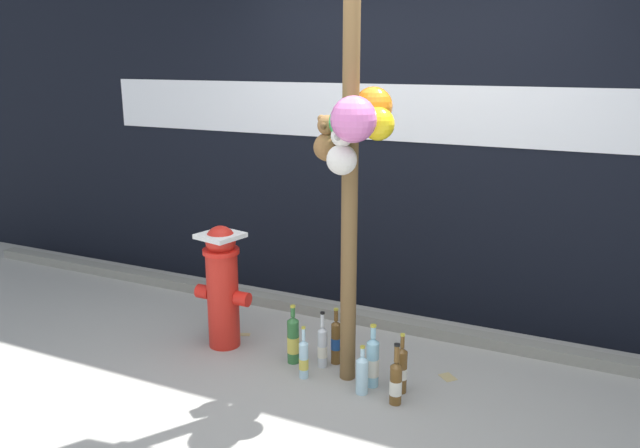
{
  "coord_description": "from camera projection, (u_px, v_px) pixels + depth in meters",
  "views": [
    {
      "loc": [
        1.35,
        -2.89,
        1.93
      ],
      "look_at": [
        -0.19,
        0.36,
        0.96
      ],
      "focal_mm": 35.17,
      "sensor_mm": 36.0,
      "label": 1
    }
  ],
  "objects": [
    {
      "name": "ground_plane",
      "position": [
        323.0,
        405.0,
        3.58
      ],
      "size": [
        14.0,
        14.0,
        0.0
      ],
      "primitive_type": "plane",
      "color": "#9E9B93"
    },
    {
      "name": "bottle_6",
      "position": [
        293.0,
        340.0,
        4.04
      ],
      "size": [
        0.08,
        0.08,
        0.4
      ],
      "color": "#337038",
      "rests_on": "ground_plane"
    },
    {
      "name": "fire_hydrant",
      "position": [
        222.0,
        284.0,
        4.22
      ],
      "size": [
        0.41,
        0.3,
        0.85
      ],
      "color": "red",
      "rests_on": "ground_plane"
    },
    {
      "name": "bottle_1",
      "position": [
        362.0,
        374.0,
        3.68
      ],
      "size": [
        0.07,
        0.07,
        0.3
      ],
      "color": "#B2DBEA",
      "rests_on": "ground_plane"
    },
    {
      "name": "bottle_4",
      "position": [
        396.0,
        382.0,
        3.56
      ],
      "size": [
        0.07,
        0.07,
        0.37
      ],
      "color": "brown",
      "rests_on": "ground_plane"
    },
    {
      "name": "building_wall",
      "position": [
        416.0,
        65.0,
        4.47
      ],
      "size": [
        10.0,
        0.21,
        3.74
      ],
      "color": "black",
      "rests_on": "ground_plane"
    },
    {
      "name": "litter_0",
      "position": [
        241.0,
        334.0,
        4.49
      ],
      "size": [
        0.13,
        0.09,
        0.01
      ],
      "primitive_type": "cube",
      "rotation": [
        0.0,
        0.0,
        0.41
      ],
      "color": "tan",
      "rests_on": "ground_plane"
    },
    {
      "name": "curb_strip",
      "position": [
        390.0,
        323.0,
        4.59
      ],
      "size": [
        8.0,
        0.12,
        0.08
      ],
      "primitive_type": "cube",
      "color": "gray",
      "rests_on": "ground_plane"
    },
    {
      "name": "bottle_2",
      "position": [
        336.0,
        341.0,
        4.03
      ],
      "size": [
        0.06,
        0.06,
        0.38
      ],
      "color": "brown",
      "rests_on": "ground_plane"
    },
    {
      "name": "memorial_post",
      "position": [
        353.0,
        98.0,
        3.4
      ],
      "size": [
        0.61,
        0.5,
        2.96
      ],
      "color": "brown",
      "rests_on": "ground_plane"
    },
    {
      "name": "bottle_3",
      "position": [
        322.0,
        347.0,
        3.99
      ],
      "size": [
        0.06,
        0.06,
        0.38
      ],
      "color": "silver",
      "rests_on": "ground_plane"
    },
    {
      "name": "litter_1",
      "position": [
        448.0,
        377.0,
        3.89
      ],
      "size": [
        0.13,
        0.13,
        0.01
      ],
      "primitive_type": "cube",
      "rotation": [
        0.0,
        0.0,
        2.4
      ],
      "color": "tan",
      "rests_on": "ground_plane"
    },
    {
      "name": "bottle_5",
      "position": [
        373.0,
        362.0,
        3.75
      ],
      "size": [
        0.08,
        0.08,
        0.4
      ],
      "color": "#93CCE0",
      "rests_on": "ground_plane"
    },
    {
      "name": "bottle_0",
      "position": [
        401.0,
        370.0,
        3.68
      ],
      "size": [
        0.07,
        0.07,
        0.37
      ],
      "color": "brown",
      "rests_on": "ground_plane"
    },
    {
      "name": "bottle_7",
      "position": [
        304.0,
        359.0,
        3.86
      ],
      "size": [
        0.06,
        0.06,
        0.34
      ],
      "color": "#B2DBEA",
      "rests_on": "ground_plane"
    }
  ]
}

